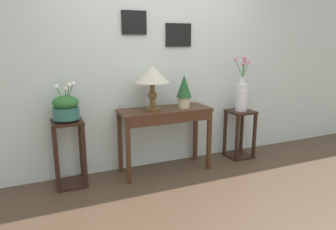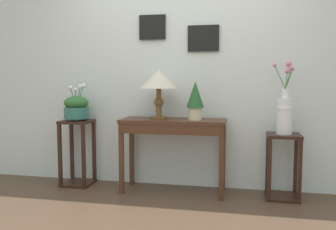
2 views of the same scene
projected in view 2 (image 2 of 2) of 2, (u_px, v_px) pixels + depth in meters
name	position (u px, v px, depth m)	size (l,w,h in m)	color
back_wall_with_art	(180.00, 60.00, 3.92)	(9.00, 0.13, 2.80)	silver
console_table	(173.00, 131.00, 3.68)	(1.09, 0.41, 0.78)	#472819
table_lamp	(159.00, 81.00, 3.68)	(0.39, 0.39, 0.51)	brown
potted_plant_on_console	(195.00, 99.00, 3.59)	(0.18, 0.18, 0.39)	beige
pedestal_stand_left	(77.00, 153.00, 3.99)	(0.32, 0.32, 0.74)	black
planter_bowl_wide_left	(76.00, 107.00, 3.95)	(0.27, 0.27, 0.41)	#2D665B
pedestal_stand_right	(283.00, 166.00, 3.53)	(0.32, 0.32, 0.65)	black
flower_vase_tall_right	(285.00, 111.00, 3.47)	(0.21, 0.16, 0.72)	silver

